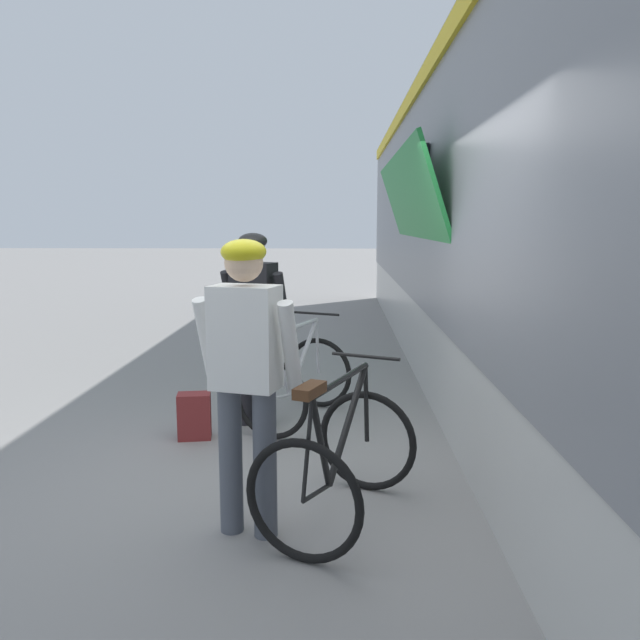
{
  "coord_description": "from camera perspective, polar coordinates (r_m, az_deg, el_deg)",
  "views": [
    {
      "loc": [
        0.36,
        -4.04,
        1.85
      ],
      "look_at": [
        0.21,
        0.98,
        1.05
      ],
      "focal_mm": 34.36,
      "sensor_mm": 36.0,
      "label": 1
    }
  ],
  "objects": [
    {
      "name": "bicycle_near_silver",
      "position": [
        5.72,
        -2.22,
        -5.61
      ],
      "size": [
        1.05,
        1.26,
        0.99
      ],
      "color": "black",
      "rests_on": "ground"
    },
    {
      "name": "cyclist_far_in_white",
      "position": [
        3.57,
        -6.91,
        -3.93
      ],
      "size": [
        0.66,
        0.41,
        1.76
      ],
      "color": "#4C515B",
      "rests_on": "ground"
    },
    {
      "name": "cyclist_near_in_dark",
      "position": [
        5.52,
        -6.16,
        0.71
      ],
      "size": [
        0.66,
        0.45,
        1.76
      ],
      "color": "#232328",
      "rests_on": "ground"
    },
    {
      "name": "ground_plane",
      "position": [
        4.46,
        -3.2,
        -15.49
      ],
      "size": [
        80.0,
        80.0,
        0.0
      ],
      "primitive_type": "plane",
      "color": "gray"
    },
    {
      "name": "bicycle_far_black",
      "position": [
        3.87,
        1.73,
        -12.96
      ],
      "size": [
        1.07,
        1.26,
        0.99
      ],
      "color": "black",
      "rests_on": "ground"
    },
    {
      "name": "train_car",
      "position": [
        6.47,
        24.07,
        9.31
      ],
      "size": [
        3.31,
        18.23,
        3.88
      ],
      "color": "slate",
      "rests_on": "ground"
    },
    {
      "name": "backpack_on_platform",
      "position": [
        5.45,
        -11.62,
        -8.75
      ],
      "size": [
        0.3,
        0.22,
        0.4
      ],
      "primitive_type": "cube",
      "rotation": [
        0.0,
        0.0,
        0.16
      ],
      "color": "maroon",
      "rests_on": "ground"
    }
  ]
}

